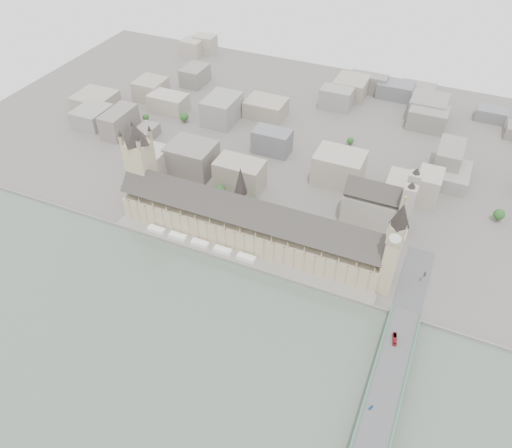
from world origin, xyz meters
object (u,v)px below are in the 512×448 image
at_px(elizabeth_tower, 394,244).
at_px(car_blue, 371,408).
at_px(westminster_bridge, 387,385).
at_px(westminster_abbey, 380,205).
at_px(victoria_tower, 140,163).
at_px(palace_of_westminster, 248,223).
at_px(car_approach, 425,275).
at_px(red_bus_north, 395,339).

height_order(elizabeth_tower, car_blue, elizabeth_tower).
height_order(elizabeth_tower, westminster_bridge, elizabeth_tower).
height_order(westminster_bridge, westminster_abbey, westminster_abbey).
bearing_deg(victoria_tower, westminster_abbey, 16.50).
relative_size(palace_of_westminster, westminster_bridge, 0.82).
height_order(victoria_tower, car_blue, victoria_tower).
relative_size(car_blue, car_approach, 0.70).
bearing_deg(westminster_abbey, elizabeth_tower, -72.71).
relative_size(elizabeth_tower, car_blue, 28.34).
bearing_deg(westminster_bridge, westminster_abbey, 105.64).
bearing_deg(car_blue, palace_of_westminster, 162.85).
height_order(palace_of_westminster, car_blue, palace_of_westminster).
bearing_deg(victoria_tower, car_blue, -26.75).
height_order(westminster_bridge, car_approach, car_approach).
relative_size(victoria_tower, red_bus_north, 8.33).
distance_m(victoria_tower, westminster_bridge, 309.91).
xyz_separation_m(westminster_bridge, red_bus_north, (-3.16, 38.02, 6.80)).
relative_size(elizabeth_tower, victoria_tower, 1.07).
xyz_separation_m(elizabeth_tower, car_approach, (30.96, 23.53, -47.05)).
relative_size(victoria_tower, westminster_abbey, 1.47).
relative_size(westminster_bridge, red_bus_north, 27.08).
bearing_deg(westminster_bridge, victoria_tower, 158.22).
distance_m(westminster_abbey, car_approach, 87.14).
height_order(palace_of_westminster, victoria_tower, victoria_tower).
xyz_separation_m(westminster_bridge, westminster_abbey, (-51.08, 182.50, 19.96)).
xyz_separation_m(palace_of_westminster, elizabeth_tower, (138.00, -11.70, 35.38)).
relative_size(palace_of_westminster, victoria_tower, 2.65).
bearing_deg(westminster_abbey, car_blue, -77.94).
height_order(westminster_abbey, car_blue, westminster_abbey).
bearing_deg(elizabeth_tower, palace_of_westminster, 175.15).
height_order(elizabeth_tower, car_approach, elizabeth_tower).
distance_m(palace_of_westminster, elizabeth_tower, 142.94).
bearing_deg(car_blue, car_approach, 108.24).
xyz_separation_m(elizabeth_tower, victoria_tower, (-260.00, 18.00, -2.88)).
xyz_separation_m(victoria_tower, car_approach, (290.96, 5.53, -44.17)).
bearing_deg(victoria_tower, palace_of_westminster, -2.96).
bearing_deg(red_bus_north, palace_of_westminster, 145.28).
xyz_separation_m(westminster_abbey, red_bus_north, (47.91, -144.48, -13.16)).
bearing_deg(car_blue, victoria_tower, 176.76).
distance_m(palace_of_westminster, victoria_tower, 126.41).
xyz_separation_m(victoria_tower, car_blue, (277.56, -139.87, -44.31)).
bearing_deg(westminster_abbey, car_approach, -47.56).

